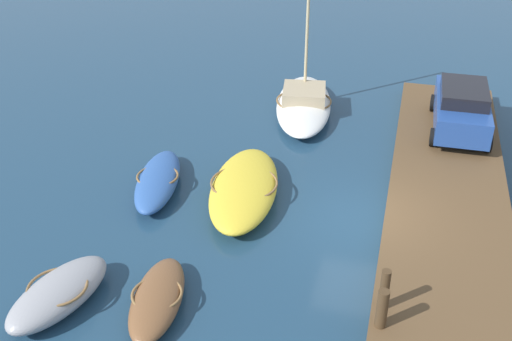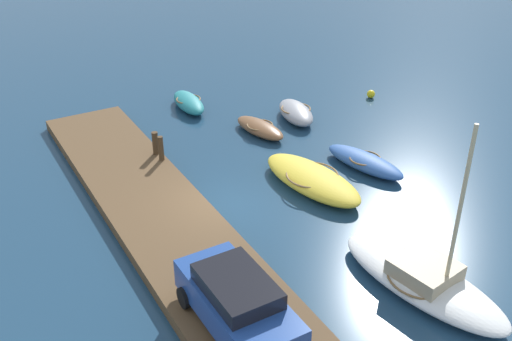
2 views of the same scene
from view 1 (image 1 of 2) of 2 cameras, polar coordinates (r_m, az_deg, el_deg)
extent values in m
plane|color=navy|center=(18.57, 9.81, -4.76)|extent=(84.00, 84.00, 0.00)
cube|color=brown|center=(18.50, 17.26, -5.14)|extent=(20.81, 3.58, 0.44)
ellipsoid|color=white|center=(25.01, 4.42, 6.06)|extent=(6.19, 3.04, 0.66)
torus|color=olive|center=(24.94, 4.44, 6.44)|extent=(2.54, 2.54, 0.07)
cube|color=tan|center=(24.85, 4.46, 7.04)|extent=(2.02, 1.92, 0.51)
cylinder|color=#C6B284|center=(24.72, 4.75, 12.93)|extent=(0.12, 0.12, 5.39)
ellipsoid|color=brown|center=(15.46, -9.08, -11.60)|extent=(3.22, 1.66, 0.57)
torus|color=olive|center=(15.36, -9.13, -11.16)|extent=(1.44, 1.44, 0.07)
ellipsoid|color=#2D569E|center=(19.96, -9.04, -0.93)|extent=(4.04, 2.05, 0.63)
torus|color=olive|center=(19.87, -9.08, -0.50)|extent=(1.60, 1.60, 0.07)
ellipsoid|color=gold|center=(19.22, -1.10, -1.64)|extent=(5.24, 2.68, 0.74)
torus|color=olive|center=(19.12, -1.11, -1.12)|extent=(2.36, 2.36, 0.07)
ellipsoid|color=#939399|center=(16.03, -17.74, -10.73)|extent=(3.34, 2.11, 0.74)
torus|color=olive|center=(15.90, -17.86, -10.18)|extent=(1.79, 1.79, 0.07)
cylinder|color=#47331E|center=(14.33, 11.56, -12.39)|extent=(0.26, 0.26, 1.01)
cylinder|color=#47331E|center=(14.79, 11.77, -10.68)|extent=(0.22, 0.22, 1.07)
cube|color=#234793|center=(23.53, 18.40, 5.30)|extent=(4.35, 1.86, 0.91)
cube|color=black|center=(23.27, 18.67, 6.83)|extent=(2.44, 1.62, 0.47)
cylinder|color=black|center=(25.03, 16.06, 6.02)|extent=(0.64, 0.23, 0.64)
cylinder|color=black|center=(25.19, 20.17, 5.48)|extent=(0.64, 0.23, 0.64)
cylinder|color=black|center=(22.28, 16.04, 2.97)|extent=(0.64, 0.23, 0.64)
cylinder|color=black|center=(22.46, 20.63, 2.38)|extent=(0.64, 0.23, 0.64)
camera|label=2|loc=(33.45, 32.60, 29.29)|focal=42.12mm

